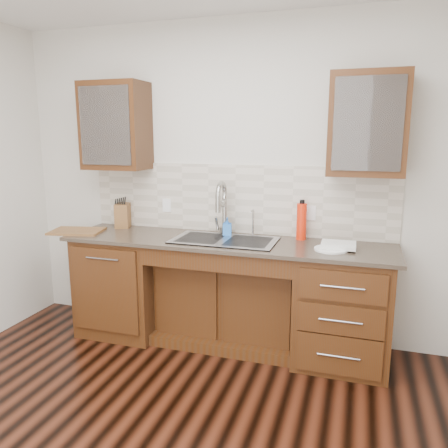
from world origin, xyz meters
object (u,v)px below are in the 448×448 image
(soap_bottle, at_px, (227,227))
(knife_block, at_px, (123,215))
(cutting_board, at_px, (77,231))
(water_bottle, at_px, (301,222))
(plate, at_px, (331,249))

(soap_bottle, height_order, knife_block, knife_block)
(knife_block, relative_size, cutting_board, 0.51)
(knife_block, height_order, cutting_board, knife_block)
(soap_bottle, distance_m, cutting_board, 1.33)
(water_bottle, height_order, knife_block, water_bottle)
(water_bottle, bearing_deg, knife_block, 179.81)
(knife_block, distance_m, cutting_board, 0.44)
(water_bottle, bearing_deg, cutting_board, -170.45)
(soap_bottle, height_order, plate, soap_bottle)
(plate, bearing_deg, soap_bottle, 166.60)
(soap_bottle, xyz_separation_m, water_bottle, (0.61, 0.07, 0.07))
(soap_bottle, xyz_separation_m, cutting_board, (-1.31, -0.26, -0.07))
(soap_bottle, distance_m, knife_block, 1.04)
(water_bottle, xyz_separation_m, cutting_board, (-1.92, -0.32, -0.14))
(plate, height_order, knife_block, knife_block)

